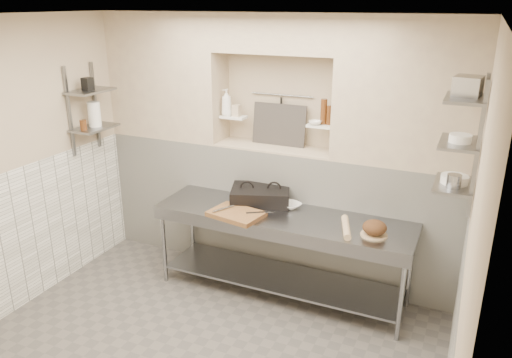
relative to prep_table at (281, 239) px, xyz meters
The scene contains 47 objects.
ceiling 2.52m from the prep_table, 104.53° to the right, with size 4.00×3.90×0.10m, color silver.
wall_left 2.74m from the prep_table, 153.34° to the right, with size 0.10×3.90×2.80m, color tan.
wall_right 2.24m from the prep_table, 34.16° to the right, with size 0.10×3.90×2.80m, color tan.
wall_back 1.16m from the prep_table, 110.57° to the left, with size 4.00×0.10×2.80m, color tan.
backwall_lower 0.65m from the prep_table, 118.41° to the left, with size 4.00×0.40×1.40m, color white.
alcove_sill 1.00m from the prep_table, 118.41° to the left, with size 1.30×0.40×0.02m, color tan.
backwall_pillar_left 2.26m from the prep_table, 160.84° to the left, with size 1.35×0.40×1.40m, color tan.
backwall_pillar_right 1.87m from the prep_table, 29.10° to the left, with size 1.35×0.40×1.40m, color tan.
backwall_header 2.06m from the prep_table, 118.41° to the left, with size 1.30×0.40×0.40m, color tan.
wainscot_left 2.58m from the prep_table, 152.74° to the right, with size 0.02×3.90×1.40m, color white.
wainscot_right 2.06m from the prep_table, 35.10° to the right, with size 0.02×3.90×1.40m, color white.
alcove_shelf_left 1.45m from the prep_table, 144.90° to the left, with size 0.28×0.16×0.03m, color white.
alcove_shelf_right 1.22m from the prep_table, 71.16° to the left, with size 0.28×0.16×0.03m, color white.
utensil_rail 1.53m from the prep_table, 112.59° to the left, with size 0.02×0.02×0.70m, color gray.
hanging_steel 1.38m from the prep_table, 113.16° to the left, with size 0.02×0.02×0.30m, color black.
splash_panel 1.24m from the prep_table, 114.69° to the left, with size 0.60×0.02×0.45m, color #383330.
shelf_rail_left_a 2.56m from the prep_table, behind, with size 0.03×0.03×0.95m, color slate.
shelf_rail_left_b 2.58m from the prep_table, behind, with size 0.03×0.03×0.95m, color slate.
wall_shelf_left_lower 2.35m from the prep_table, behind, with size 0.30×0.50×0.03m, color slate.
wall_shelf_left_upper 2.54m from the prep_table, behind, with size 0.30×0.50×0.03m, color slate.
shelf_rail_right_a 2.06m from the prep_table, ahead, with size 0.03×0.03×1.05m, color slate.
shelf_rail_right_b 2.09m from the prep_table, 11.29° to the right, with size 0.03×0.03×1.05m, color slate.
wall_shelf_right_lower 1.76m from the prep_table, ahead, with size 0.30×0.50×0.03m, color slate.
wall_shelf_right_mid 1.96m from the prep_table, ahead, with size 0.30×0.50×0.03m, color slate.
wall_shelf_right_upper 2.19m from the prep_table, ahead, with size 0.30×0.50×0.03m, color slate.
prep_table is the anchor object (origin of this frame).
panini_press 0.52m from the prep_table, 146.76° to the left, with size 0.71×0.61×0.16m.
cutting_board 0.53m from the prep_table, 152.38° to the right, with size 0.51×0.36×0.05m, color brown.
knife_blade 0.38m from the prep_table, 144.50° to the right, with size 0.28×0.03×0.01m, color gray.
tongs 0.66m from the prep_table, 158.50° to the right, with size 0.02×0.02×0.25m, color gray.
mixing_bowl 0.35m from the prep_table, 86.36° to the left, with size 0.20×0.20×0.05m, color white.
rolling_pin 0.74m from the prep_table, ahead, with size 0.07×0.07×0.44m, color tan.
bread_board 0.97m from the prep_table, ahead, with size 0.24×0.24×0.01m, color tan.
bread_loaf 0.99m from the prep_table, ahead, with size 0.22×0.22×0.13m, color #4C2D19.
bottle_soap 1.59m from the prep_table, 148.44° to the left, with size 0.11×0.11×0.29m, color white.
jar_alcove 1.48m from the prep_table, 143.47° to the left, with size 0.08×0.08×0.12m, color tan.
bowl_alcove 1.22m from the prep_table, 75.63° to the left, with size 0.13×0.13×0.04m, color white.
condiment_a 1.34m from the prep_table, 66.10° to the left, with size 0.05×0.05×0.19m, color #4C2710.
condiment_b 1.35m from the prep_table, 71.15° to the left, with size 0.06×0.06×0.26m, color #4C2710.
condiment_c 1.30m from the prep_table, 66.28° to the left, with size 0.06×0.06×0.11m, color white.
jug_left 2.42m from the prep_table, behind, with size 0.13×0.13×0.27m, color white.
jar_left 2.40m from the prep_table, behind, with size 0.07×0.07×0.11m, color #4C2710.
box_left_upper 2.59m from the prep_table, behind, with size 0.09×0.09×0.13m, color black.
bowl_right 1.78m from the prep_table, ahead, with size 0.22×0.22×0.07m, color white.
canister_right 1.81m from the prep_table, ahead, with size 0.11×0.11×0.11m, color gray.
bowl_right_mid 1.99m from the prep_table, ahead, with size 0.17×0.17×0.06m, color white.
basket_right 2.25m from the prep_table, ahead, with size 0.20×0.24×0.15m, color gray.
Camera 1 is at (1.93, -3.05, 2.90)m, focal length 35.00 mm.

